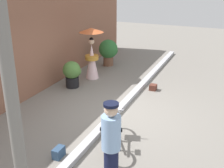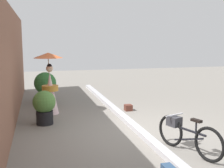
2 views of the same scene
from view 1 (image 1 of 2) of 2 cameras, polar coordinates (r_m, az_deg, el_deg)
name	(u,v)px [view 1 (image 1 of 2)]	position (r m, az deg, el deg)	size (l,w,h in m)	color
ground_plane	(116,114)	(8.16, 0.85, -5.89)	(30.00, 30.00, 0.00)	gray
building_wall	(21,49)	(9.21, -17.45, 6.59)	(14.00, 0.40, 3.10)	brown
sidewalk_curb	(116,112)	(8.14, 0.85, -5.52)	(14.00, 0.20, 0.12)	#B2B2B7
bicycle_near_officer	(112,129)	(6.68, 0.08, -8.73)	(1.57, 0.65, 0.74)	black
person_officer	(111,145)	(5.13, -0.17, -11.85)	(0.34, 0.37, 1.71)	#141938
person_with_parasol	(92,53)	(10.64, -3.99, 6.17)	(0.88, 0.88, 1.86)	silver
potted_plant_by_door	(72,73)	(9.97, -7.78, 2.19)	(0.62, 0.60, 0.91)	black
potted_plant_small	(109,51)	(12.23, -0.62, 6.59)	(0.81, 0.79, 1.10)	brown
backpack_on_pavement	(153,87)	(9.84, 8.10, -0.62)	(0.24, 0.22, 0.19)	#592D23
backpack_spare	(59,152)	(6.46, -10.39, -13.04)	(0.30, 0.17, 0.23)	navy
utility_pole	(10,84)	(3.83, -19.41, -0.09)	(0.18, 0.18, 4.80)	slate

